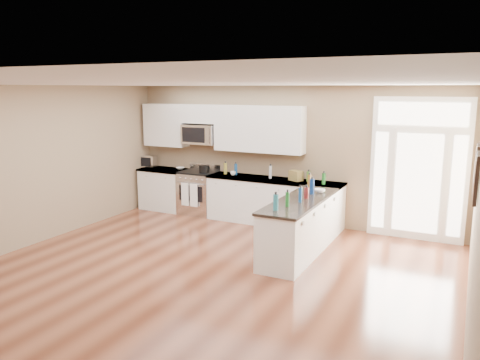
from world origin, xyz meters
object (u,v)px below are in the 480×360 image
Objects in this scene: stockpot at (204,169)px; toaster_oven at (149,161)px; kitchen_range at (199,192)px; peninsula_cabinet at (300,229)px.

toaster_oven reaches higher than stockpot.
stockpot is (0.20, -0.06, 0.56)m from kitchen_range.
stockpot is at bearing -17.70° from kitchen_range.
toaster_oven is (-4.28, 1.54, 0.64)m from peninsula_cabinet.
toaster_oven is at bearing 160.20° from peninsula_cabinet.
peninsula_cabinet is at bearing -27.30° from stockpot.
stockpot is at bearing 152.70° from peninsula_cabinet.
stockpot reaches higher than kitchen_range.
toaster_oven is at bearing 174.50° from stockpot.
peninsula_cabinet is 2.15× the size of kitchen_range.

